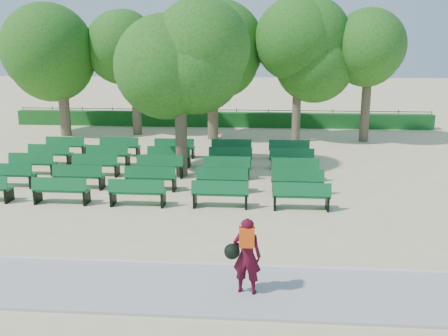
{
  "coord_description": "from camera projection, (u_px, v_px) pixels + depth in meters",
  "views": [
    {
      "loc": [
        2.68,
        -16.98,
        5.14
      ],
      "look_at": [
        1.42,
        -1.0,
        1.1
      ],
      "focal_mm": 40.0,
      "sensor_mm": 36.0,
      "label": 1
    }
  ],
  "objects": [
    {
      "name": "bench_array",
      "position": [
        161.0,
        175.0,
        19.6
      ],
      "size": [
        1.83,
        0.59,
        1.15
      ],
      "rotation": [
        0.0,
        0.0,
        0.02
      ],
      "color": "#105C2B",
      "rests_on": "ground"
    },
    {
      "name": "person",
      "position": [
        246.0,
        255.0,
        10.25
      ],
      "size": [
        0.8,
        0.51,
        1.64
      ],
      "rotation": [
        0.0,
        0.0,
        2.96
      ],
      "color": "#43091A",
      "rests_on": "ground"
    },
    {
      "name": "fence",
      "position": [
        221.0,
        125.0,
        31.8
      ],
      "size": [
        26.0,
        0.1,
        1.02
      ],
      "primitive_type": null,
      "color": "black",
      "rests_on": "ground"
    },
    {
      "name": "tree_among",
      "position": [
        180.0,
        60.0,
        18.74
      ],
      "size": [
        4.95,
        4.95,
        6.75
      ],
      "color": "brown",
      "rests_on": "ground"
    },
    {
      "name": "paving",
      "position": [
        135.0,
        287.0,
        10.72
      ],
      "size": [
        30.0,
        2.2,
        0.06
      ],
      "primitive_type": "cube",
      "color": "#A3A4A0",
      "rests_on": "ground"
    },
    {
      "name": "tree_line",
      "position": [
        214.0,
        138.0,
        27.55
      ],
      "size": [
        21.8,
        6.8,
        7.04
      ],
      "primitive_type": null,
      "color": "#25611A",
      "rests_on": "ground"
    },
    {
      "name": "hedge",
      "position": [
        220.0,
        119.0,
        31.3
      ],
      "size": [
        26.0,
        0.7,
        0.9
      ],
      "primitive_type": "cube",
      "color": "#16561D",
      "rests_on": "ground"
    },
    {
      "name": "ground",
      "position": [
        187.0,
        190.0,
        17.88
      ],
      "size": [
        120.0,
        120.0,
        0.0
      ],
      "primitive_type": "plane",
      "color": "beige"
    },
    {
      "name": "curb",
      "position": [
        147.0,
        264.0,
        11.83
      ],
      "size": [
        30.0,
        0.12,
        0.1
      ],
      "primitive_type": "cube",
      "color": "silver",
      "rests_on": "ground"
    }
  ]
}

